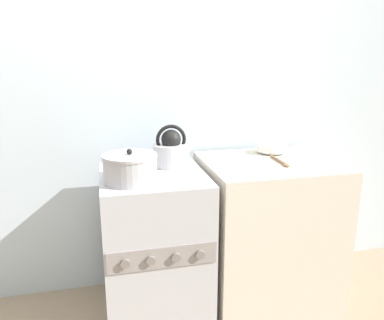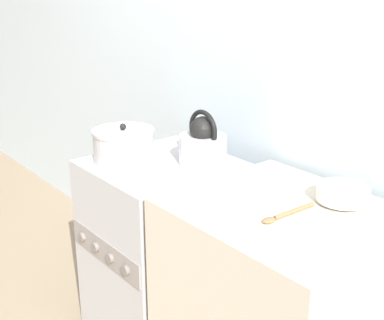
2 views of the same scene
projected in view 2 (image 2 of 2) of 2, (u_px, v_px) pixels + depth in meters
The scene contains 7 objects.
wall_back at pixel (235, 65), 2.44m from camera, with size 7.00×0.06×2.50m.
stove at pixel (163, 252), 2.46m from camera, with size 0.55×0.62×0.87m.
counter at pixel (279, 318), 1.97m from camera, with size 0.75×0.66×0.89m.
kettle at pixel (203, 144), 2.27m from camera, with size 0.25×0.20×0.24m.
cooking_pot at pixel (124, 145), 2.32m from camera, with size 0.27×0.27×0.17m.
enamel_bowl at pixel (343, 194), 1.85m from camera, with size 0.18×0.18×0.06m.
wooden_spoon at pixel (285, 214), 1.76m from camera, with size 0.04×0.24×0.02m.
Camera 2 is at (1.77, -0.97, 1.65)m, focal length 50.00 mm.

